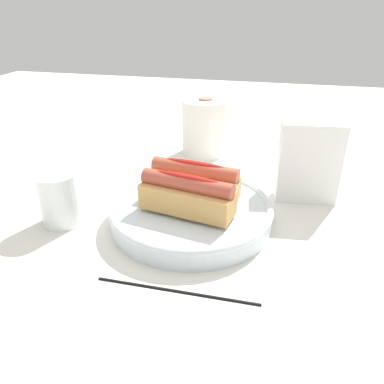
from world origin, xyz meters
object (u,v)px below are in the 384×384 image
paper_towel_roll (205,127)px  napkin_box (309,162)px  chopstick_near (177,290)px  water_glass (60,200)px  serving_bowl (192,212)px  hotdog_back (197,181)px  hotdog_front (186,195)px

paper_towel_roll → napkin_box: size_ratio=0.89×
chopstick_near → water_glass: bearing=151.9°
serving_bowl → hotdog_back: 0.05m
hotdog_back → chopstick_near: hotdog_back is taller
chopstick_near → hotdog_back: bearing=94.6°
serving_bowl → hotdog_front: bearing=-96.4°
serving_bowl → napkin_box: (0.19, 0.13, 0.05)m
hotdog_back → water_glass: (-0.22, -0.08, -0.02)m
hotdog_back → paper_towel_roll: paper_towel_roll is taller
water_glass → chopstick_near: (0.23, -0.12, -0.04)m
serving_bowl → hotdog_back: (0.00, 0.03, 0.05)m
paper_towel_roll → hotdog_back: bearing=-80.9°
serving_bowl → chopstick_near: bearing=-83.4°
paper_towel_roll → hotdog_front: bearing=-83.3°
chopstick_near → serving_bowl: bearing=96.4°
paper_towel_roll → napkin_box: bearing=-39.8°
hotdog_front → chopstick_near: bearing=-81.0°
hotdog_front → hotdog_back: 0.06m
paper_towel_roll → chopstick_near: 0.50m
hotdog_front → hotdog_back: size_ratio=1.01×
serving_bowl → paper_towel_roll: paper_towel_roll is taller
serving_bowl → paper_towel_roll: size_ratio=2.04×
napkin_box → hotdog_front: bearing=-147.0°
water_glass → chopstick_near: water_glass is taller
hotdog_back → chopstick_near: bearing=-85.2°
serving_bowl → paper_towel_roll: 0.33m
hotdog_front → paper_towel_roll: 0.35m
water_glass → hotdog_front: bearing=5.8°
paper_towel_roll → chopstick_near: (0.06, -0.50, -0.06)m
hotdog_front → chopstick_near: 0.16m
serving_bowl → water_glass: bearing=-167.2°
hotdog_back → napkin_box: napkin_box is taller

